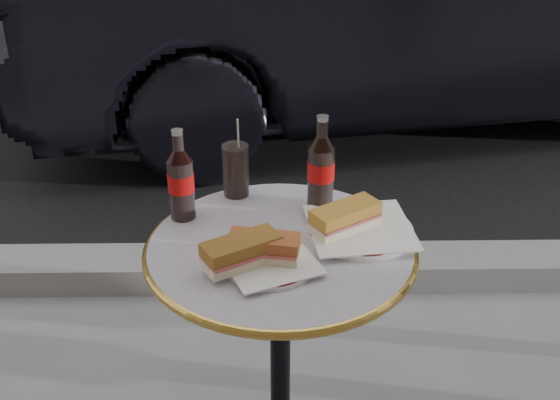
{
  "coord_description": "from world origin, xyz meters",
  "views": [
    {
      "loc": [
        -0.02,
        -1.34,
        1.58
      ],
      "look_at": [
        0.0,
        0.05,
        0.82
      ],
      "focal_mm": 45.0,
      "sensor_mm": 36.0,
      "label": 1
    }
  ],
  "objects_px": {
    "cola_glass": "(236,170)",
    "cola_bottle_right": "(321,163)",
    "plate_left": "(269,264)",
    "bistro_table": "(280,367)",
    "cola_bottle_left": "(180,175)",
    "plate_right": "(360,231)"
  },
  "relations": [
    {
      "from": "cola_bottle_left",
      "to": "cola_glass",
      "type": "height_order",
      "value": "cola_bottle_left"
    },
    {
      "from": "bistro_table",
      "to": "cola_bottle_right",
      "type": "distance_m",
      "value": 0.53
    },
    {
      "from": "bistro_table",
      "to": "cola_bottle_left",
      "type": "relative_size",
      "value": 3.21
    },
    {
      "from": "cola_bottle_left",
      "to": "cola_bottle_right",
      "type": "height_order",
      "value": "cola_bottle_right"
    },
    {
      "from": "cola_glass",
      "to": "plate_left",
      "type": "bearing_deg",
      "value": -75.73
    },
    {
      "from": "bistro_table",
      "to": "plate_right",
      "type": "bearing_deg",
      "value": 14.01
    },
    {
      "from": "plate_left",
      "to": "plate_right",
      "type": "bearing_deg",
      "value": 31.92
    },
    {
      "from": "cola_bottle_left",
      "to": "cola_glass",
      "type": "xyz_separation_m",
      "value": [
        0.12,
        0.11,
        -0.05
      ]
    },
    {
      "from": "cola_glass",
      "to": "cola_bottle_right",
      "type": "bearing_deg",
      "value": -17.67
    },
    {
      "from": "bistro_table",
      "to": "plate_right",
      "type": "xyz_separation_m",
      "value": [
        0.19,
        0.05,
        0.37
      ]
    },
    {
      "from": "bistro_table",
      "to": "plate_left",
      "type": "xyz_separation_m",
      "value": [
        -0.03,
        -0.09,
        0.37
      ]
    },
    {
      "from": "bistro_table",
      "to": "plate_right",
      "type": "relative_size",
      "value": 2.97
    },
    {
      "from": "bistro_table",
      "to": "cola_glass",
      "type": "distance_m",
      "value": 0.51
    },
    {
      "from": "plate_left",
      "to": "cola_bottle_left",
      "type": "bearing_deg",
      "value": 134.02
    },
    {
      "from": "plate_right",
      "to": "cola_glass",
      "type": "height_order",
      "value": "cola_glass"
    },
    {
      "from": "plate_left",
      "to": "plate_right",
      "type": "distance_m",
      "value": 0.25
    },
    {
      "from": "cola_bottle_right",
      "to": "cola_glass",
      "type": "bearing_deg",
      "value": 162.33
    },
    {
      "from": "plate_left",
      "to": "cola_bottle_right",
      "type": "bearing_deg",
      "value": 64.17
    },
    {
      "from": "bistro_table",
      "to": "cola_glass",
      "type": "height_order",
      "value": "cola_glass"
    },
    {
      "from": "bistro_table",
      "to": "cola_glass",
      "type": "relative_size",
      "value": 5.33
    },
    {
      "from": "plate_right",
      "to": "cola_bottle_left",
      "type": "bearing_deg",
      "value": 168.82
    },
    {
      "from": "cola_bottle_right",
      "to": "cola_bottle_left",
      "type": "bearing_deg",
      "value": -172.06
    }
  ]
}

